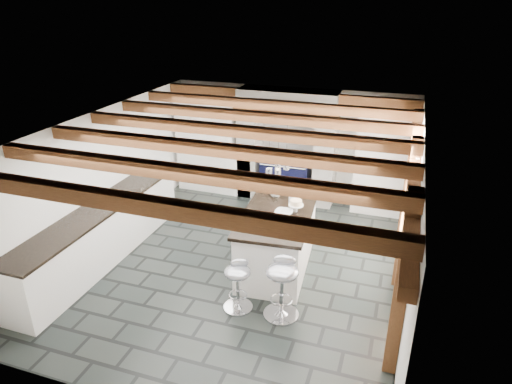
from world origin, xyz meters
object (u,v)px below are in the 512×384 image
(range_cooker, at_px, (286,177))
(bar_stool_far, at_px, (238,279))
(kitchen_island, at_px, (278,238))
(bar_stool_near, at_px, (282,281))

(range_cooker, distance_m, bar_stool_far, 3.81)
(kitchen_island, distance_m, bar_stool_near, 1.24)
(kitchen_island, height_order, bar_stool_far, kitchen_island)
(kitchen_island, bearing_deg, range_cooker, 97.69)
(range_cooker, xyz_separation_m, bar_stool_near, (0.96, -3.75, 0.09))
(range_cooker, height_order, kitchen_island, kitchen_island)
(kitchen_island, bearing_deg, bar_stool_far, -104.69)
(range_cooker, relative_size, bar_stool_near, 1.11)
(bar_stool_near, relative_size, bar_stool_far, 1.19)
(range_cooker, height_order, bar_stool_far, range_cooker)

